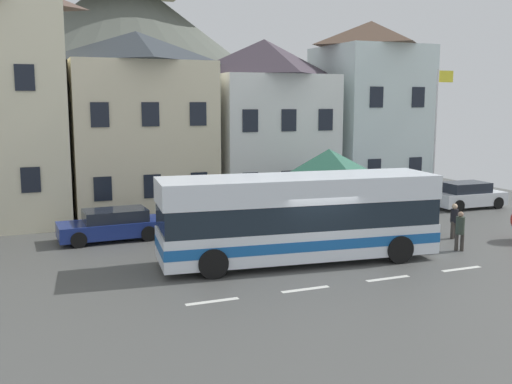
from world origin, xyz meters
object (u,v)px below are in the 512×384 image
object	(u,v)px
bus_shelter	(329,163)
hilltop_castle	(126,68)
townhouse_02	(264,123)
flagpole	(437,132)
public_bench	(310,212)
parked_car_01	(467,195)
parked_car_03	(112,225)
transit_bus	(299,219)
pedestrian_00	(454,220)
parked_car_00	(333,204)
pedestrian_01	(460,229)
townhouse_01	(139,124)
townhouse_03	(369,112)

from	to	relation	value
bus_shelter	hilltop_castle	bearing A→B (deg)	99.02
townhouse_02	flagpole	distance (m)	9.18
public_bench	flagpole	world-z (taller)	flagpole
parked_car_01	parked_car_03	distance (m)	18.95
hilltop_castle	transit_bus	distance (m)	32.03
flagpole	parked_car_03	bearing A→B (deg)	177.14
bus_shelter	public_bench	xyz separation A→B (m)	(0.10, 1.95, -2.53)
bus_shelter	flagpole	size ratio (longest dim) A/B	0.50
pedestrian_00	parked_car_01	bearing A→B (deg)	44.87
flagpole	pedestrian_00	bearing A→B (deg)	-118.62
townhouse_02	parked_car_00	world-z (taller)	townhouse_02
townhouse_02	transit_bus	distance (m)	12.32
bus_shelter	parked_car_01	world-z (taller)	bus_shelter
bus_shelter	flagpole	bearing A→B (deg)	7.23
transit_bus	parked_car_00	size ratio (longest dim) A/B	2.32
public_bench	pedestrian_00	bearing A→B (deg)	-53.52
transit_bus	parked_car_03	world-z (taller)	transit_bus
townhouse_02	hilltop_castle	world-z (taller)	hilltop_castle
pedestrian_01	townhouse_02	bearing A→B (deg)	103.65
townhouse_01	pedestrian_01	bearing A→B (deg)	-50.79
transit_bus	pedestrian_00	bearing A→B (deg)	11.62
public_bench	townhouse_03	bearing A→B (deg)	37.91
townhouse_03	parked_car_00	world-z (taller)	townhouse_03
parked_car_03	public_bench	xyz separation A→B (m)	(9.40, 0.35, -0.16)
townhouse_01	transit_bus	xyz separation A→B (m)	(3.56, -11.25, -3.00)
bus_shelter	parked_car_03	distance (m)	9.73
transit_bus	pedestrian_00	xyz separation A→B (m)	(7.62, 0.77, -0.76)
flagpole	pedestrian_01	bearing A→B (deg)	-120.39
bus_shelter	parked_car_00	distance (m)	3.69
bus_shelter	parked_car_03	xyz separation A→B (m)	(-9.30, 1.60, -2.37)
bus_shelter	public_bench	world-z (taller)	bus_shelter
transit_bus	parked_car_00	bearing A→B (deg)	58.32
townhouse_02	parked_car_01	xyz separation A→B (m)	(9.76, -5.18, -3.83)
public_bench	parked_car_03	bearing A→B (deg)	-177.89
parked_car_00	townhouse_01	bearing A→B (deg)	159.98
townhouse_02	parked_car_03	size ratio (longest dim) A/B	2.11
bus_shelter	parked_car_03	world-z (taller)	bus_shelter
parked_car_00	townhouse_03	bearing A→B (deg)	51.06
townhouse_01	flagpole	bearing A→B (deg)	-24.64
pedestrian_00	pedestrian_01	bearing A→B (deg)	-124.46
parked_car_03	townhouse_01	bearing A→B (deg)	-114.32
townhouse_02	pedestrian_01	xyz separation A→B (m)	(3.02, -12.44, -3.65)
pedestrian_00	flagpole	bearing A→B (deg)	61.38
parked_car_00	pedestrian_00	bearing A→B (deg)	-58.39
bus_shelter	parked_car_00	world-z (taller)	bus_shelter
townhouse_03	pedestrian_00	size ratio (longest dim) A/B	6.88
hilltop_castle	pedestrian_01	size ratio (longest dim) A/B	27.83
townhouse_01	pedestrian_01	world-z (taller)	townhouse_01
hilltop_castle	parked_car_01	xyz separation A→B (m)	(13.94, -24.98, -7.78)
townhouse_01	pedestrian_00	bearing A→B (deg)	-43.16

